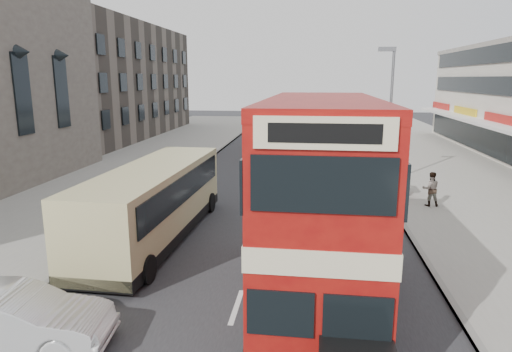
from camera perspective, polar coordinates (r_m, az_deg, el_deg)
The scene contains 17 objects.
ground at distance 11.64m, azimuth -4.22°, elevation -20.88°, with size 160.00×160.00×0.00m, color #28282B.
road_surface at distance 30.29m, azimuth 3.11°, elevation 0.14°, with size 12.00×90.00×0.01m, color #28282B.
pavement_right at distance 31.82m, azimuth 25.20°, elevation -0.30°, with size 12.00×90.00×0.15m, color gray.
pavement_left at distance 33.28m, azimuth -17.97°, elevation 0.78°, with size 12.00×90.00×0.15m, color gray.
kerb_left at distance 31.27m, azimuth -8.12°, elevation 0.56°, with size 0.20×90.00×0.16m, color gray.
kerb_right at distance 30.49m, azimuth 14.62°, elevation -0.03°, with size 0.20×90.00×0.16m, color gray.
brick_terrace at distance 53.25m, azimuth -20.15°, elevation 11.15°, with size 14.00×28.00×12.00m, color #66594C.
street_lamp at distance 27.96m, azimuth 16.53°, elevation 8.55°, with size 1.00×0.20×8.12m.
bus_main at distance 12.42m, azimuth 8.10°, elevation -3.63°, with size 2.95×10.32×5.67m.
bus_second at distance 38.39m, azimuth 7.62°, elevation 6.49°, with size 2.66×8.90×4.87m.
coach at distance 18.41m, azimuth -12.76°, elevation -2.95°, with size 2.99×10.46×2.75m.
car_left_front at distance 12.59m, azimuth -28.38°, elevation -15.75°, with size 1.60×4.58×1.51m, color silver.
car_right_a at distance 25.47m, azimuth 13.49°, elevation -1.00°, with size 1.85×4.55×1.32m, color maroon.
car_right_b at distance 30.72m, azimuth 12.65°, elevation 1.21°, with size 2.06×4.47×1.24m, color #B44412.
car_right_c at distance 44.13m, azimuth 10.70°, elevation 4.62°, with size 1.52×3.77×1.28m, color #537BA7.
pedestrian_near at distance 23.85m, azimuth 21.25°, elevation -1.51°, with size 0.64×0.43×1.74m, color gray.
cyclist at distance 29.24m, azimuth 9.98°, elevation 0.84°, with size 0.72×1.69×1.97m.
Camera 1 is at (1.98, -9.55, 6.36)m, focal length 31.60 mm.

